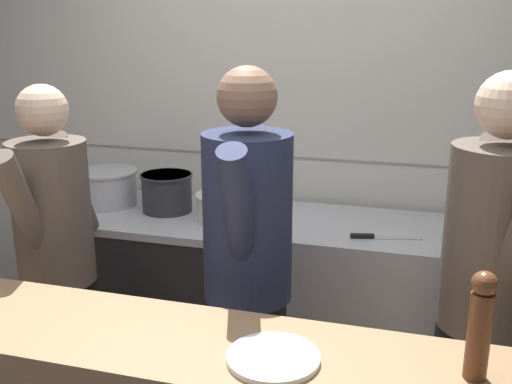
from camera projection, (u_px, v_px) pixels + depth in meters
wall_back_tiled at (288, 130)px, 3.36m from camera, size 8.00×0.06×2.60m
oven_range at (168, 286)px, 3.38m from camera, size 1.16×0.71×0.89m
prep_counter at (401, 315)px, 3.03m from camera, size 1.35×0.65×0.91m
stock_pot at (107, 186)px, 3.36m from camera, size 0.35×0.35×0.20m
sauce_pot at (167, 191)px, 3.25m from camera, size 0.29×0.29×0.21m
braising_pot at (225, 206)px, 3.09m from camera, size 0.30×0.30×0.15m
mixing_bowl_steel at (479, 223)px, 2.87m from camera, size 0.23×0.23×0.10m
chefs_knife at (380, 237)px, 2.80m from camera, size 0.33×0.11×0.02m
plated_dish_appetiser at (273, 358)px, 1.70m from camera, size 0.27×0.27×0.02m
pepper_mill at (480, 323)px, 1.58m from camera, size 0.07×0.07×0.31m
chef_head_cook at (56, 250)px, 2.65m from camera, size 0.36×0.72×1.64m
chef_sous at (248, 261)px, 2.39m from camera, size 0.40×0.76×1.73m
chef_line at (489, 286)px, 2.16m from camera, size 0.44×0.75×1.74m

